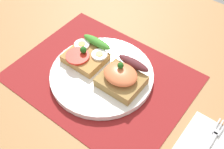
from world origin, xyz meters
TOP-DOWN VIEW (x-y plane):
  - ground_plane at (0.00, 0.00)cm, footprint 120.00×90.00cm
  - placemat at (0.00, 0.00)cm, footprint 40.37×30.99cm
  - plate at (0.00, 0.00)cm, footprint 24.07×24.07cm
  - sandwich_egg_tomato at (-5.65, 1.44)cm, footprint 9.29×9.83cm
  - sandwich_salmon at (5.46, 0.63)cm, footprint 9.35×9.57cm
  - napkin at (28.01, -1.06)cm, footprint 11.73×11.76cm
  - fork at (27.44, -0.87)cm, footprint 1.62×14.22cm

SIDE VIEW (x-z plane):
  - ground_plane at x=0.00cm, z-range -3.20..0.00cm
  - placemat at x=0.00cm, z-range 0.00..0.30cm
  - napkin at x=28.01cm, z-range 0.00..0.60cm
  - fork at x=27.44cm, z-range 0.60..0.92cm
  - plate at x=0.00cm, z-range 0.30..1.68cm
  - sandwich_egg_tomato at x=-5.65cm, z-range 1.12..5.14cm
  - sandwich_salmon at x=5.46cm, z-range 0.89..6.67cm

